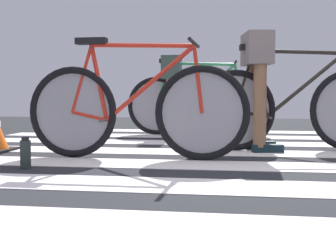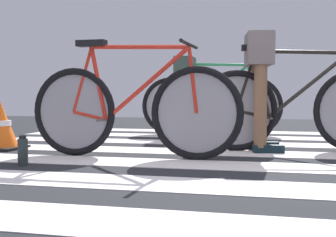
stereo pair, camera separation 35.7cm
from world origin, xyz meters
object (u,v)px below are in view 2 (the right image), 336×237
bicycle_1_of_3 (132,109)px  water_bottle (23,151)px  cyclist_2_of_3 (259,75)px  traffic_cone (1,127)px  bicycle_2_of_3 (295,108)px  bicycle_3_of_3 (210,104)px  cyclist_3_of_3 (185,85)px

bicycle_1_of_3 → water_bottle: bicycle_1_of_3 is taller
cyclist_2_of_3 → traffic_cone: (-2.30, -0.39, -0.46)m
bicycle_2_of_3 → cyclist_2_of_3: cyclist_2_of_3 is taller
bicycle_1_of_3 → bicycle_3_of_3: bearing=84.3°
traffic_cone → cyclist_3_of_3: bearing=54.9°
water_bottle → traffic_cone: size_ratio=0.49×
cyclist_2_of_3 → bicycle_3_of_3: size_ratio=0.60×
cyclist_3_of_3 → traffic_cone: size_ratio=2.22×
bicycle_1_of_3 → traffic_cone: bicycle_1_of_3 is taller
water_bottle → traffic_cone: 1.14m
bicycle_1_of_3 → cyclist_3_of_3: bearing=92.3°
bicycle_1_of_3 → bicycle_3_of_3: (0.29, 2.21, 0.00)m
bicycle_2_of_3 → cyclist_3_of_3: size_ratio=1.78×
bicycle_3_of_3 → traffic_cone: 2.53m
bicycle_1_of_3 → traffic_cone: bearing=169.7°
cyclist_3_of_3 → water_bottle: size_ratio=4.53×
bicycle_1_of_3 → cyclist_3_of_3: size_ratio=1.80×
water_bottle → bicycle_2_of_3: bearing=34.8°
cyclist_2_of_3 → bicycle_3_of_3: (-0.66, 1.53, -0.28)m
bicycle_3_of_3 → water_bottle: bearing=-110.4°
cyclist_2_of_3 → cyclist_3_of_3: cyclist_2_of_3 is taller
bicycle_3_of_3 → cyclist_3_of_3: 0.39m
bicycle_2_of_3 → water_bottle: bicycle_2_of_3 is taller
bicycle_1_of_3 → water_bottle: size_ratio=8.15×
cyclist_2_of_3 → cyclist_3_of_3: bearing=113.0°
bicycle_2_of_3 → cyclist_3_of_3: (-1.27, 1.46, 0.24)m
water_bottle → traffic_cone: traffic_cone is taller
bicycle_2_of_3 → bicycle_3_of_3: same height
water_bottle → bicycle_3_of_3: bearing=71.8°
bicycle_2_of_3 → cyclist_2_of_3: size_ratio=1.66×
bicycle_2_of_3 → water_bottle: size_ratio=8.08×
bicycle_2_of_3 → cyclist_3_of_3: cyclist_3_of_3 is taller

